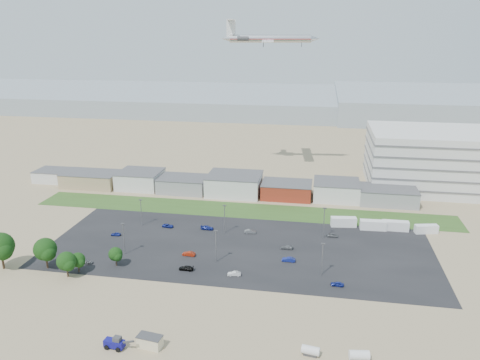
% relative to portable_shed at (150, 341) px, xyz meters
% --- Properties ---
extents(ground, '(700.00, 700.00, 0.00)m').
position_rel_portable_shed_xyz_m(ground, '(5.12, 31.79, -1.36)').
color(ground, '#978460').
rests_on(ground, ground).
extents(parking_lot, '(120.00, 50.00, 0.01)m').
position_rel_portable_shed_xyz_m(parking_lot, '(10.12, 51.79, -1.36)').
color(parking_lot, black).
rests_on(parking_lot, ground).
extents(grass_strip, '(160.00, 16.00, 0.02)m').
position_rel_portable_shed_xyz_m(grass_strip, '(5.12, 83.79, -1.35)').
color(grass_strip, '#31511E').
rests_on(grass_strip, ground).
extents(hills_backdrop, '(700.00, 200.00, 9.00)m').
position_rel_portable_shed_xyz_m(hills_backdrop, '(45.12, 346.79, 3.14)').
color(hills_backdrop, gray).
rests_on(hills_backdrop, ground).
extents(building_row, '(170.00, 20.00, 8.00)m').
position_rel_portable_shed_xyz_m(building_row, '(-11.88, 102.79, 2.64)').
color(building_row, silver).
rests_on(building_row, ground).
extents(parking_garage, '(80.00, 40.00, 25.00)m').
position_rel_portable_shed_xyz_m(parking_garage, '(95.12, 126.79, 11.14)').
color(parking_garage, silver).
rests_on(parking_garage, ground).
extents(portable_shed, '(5.76, 3.55, 2.73)m').
position_rel_portable_shed_xyz_m(portable_shed, '(0.00, 0.00, 0.00)').
color(portable_shed, beige).
rests_on(portable_shed, ground).
extents(telehandler, '(7.25, 3.09, 2.93)m').
position_rel_portable_shed_xyz_m(telehandler, '(-7.35, -1.67, 0.10)').
color(telehandler, navy).
rests_on(telehandler, ground).
extents(storage_tank_nw, '(3.97, 2.43, 2.24)m').
position_rel_portable_shed_xyz_m(storage_tank_nw, '(33.98, 3.33, -0.24)').
color(storage_tank_nw, silver).
rests_on(storage_tank_nw, ground).
extents(storage_tank_ne, '(4.32, 2.58, 2.45)m').
position_rel_portable_shed_xyz_m(storage_tank_ne, '(43.86, 3.38, -0.14)').
color(storage_tank_ne, silver).
rests_on(storage_tank_ne, ground).
extents(box_trailer_a, '(9.02, 3.82, 3.28)m').
position_rel_portable_shed_xyz_m(box_trailer_a, '(43.14, 74.64, 0.28)').
color(box_trailer_a, silver).
rests_on(box_trailer_a, ground).
extents(box_trailer_b, '(8.89, 3.09, 3.30)m').
position_rel_portable_shed_xyz_m(box_trailer_b, '(53.01, 73.44, 0.29)').
color(box_trailer_b, silver).
rests_on(box_trailer_b, ground).
extents(box_trailer_c, '(8.76, 2.79, 3.28)m').
position_rel_portable_shed_xyz_m(box_trailer_c, '(60.49, 74.22, 0.28)').
color(box_trailer_c, silver).
rests_on(box_trailer_c, ground).
extents(box_trailer_d, '(7.95, 4.00, 2.86)m').
position_rel_portable_shed_xyz_m(box_trailer_d, '(70.41, 73.56, 0.06)').
color(box_trailer_d, silver).
rests_on(box_trailer_d, ground).
extents(tree_far_left, '(8.24, 8.24, 12.36)m').
position_rel_portable_shed_xyz_m(tree_far_left, '(-53.72, 26.22, 4.82)').
color(tree_far_left, black).
rests_on(tree_far_left, ground).
extents(tree_left, '(6.93, 6.93, 10.40)m').
position_rel_portable_shed_xyz_m(tree_left, '(-41.58, 28.68, 3.84)').
color(tree_left, black).
rests_on(tree_left, ground).
extents(tree_mid, '(5.60, 5.60, 8.40)m').
position_rel_portable_shed_xyz_m(tree_mid, '(-33.16, 24.99, 2.84)').
color(tree_mid, black).
rests_on(tree_mid, ground).
extents(tree_right, '(4.44, 4.44, 6.66)m').
position_rel_portable_shed_xyz_m(tree_right, '(-31.50, 28.03, 1.97)').
color(tree_right, black).
rests_on(tree_right, ground).
extents(tree_near, '(4.31, 4.31, 6.47)m').
position_rel_portable_shed_xyz_m(tree_near, '(-22.71, 33.46, 1.87)').
color(tree_near, black).
rests_on(tree_near, ground).
extents(lightpole_front_l, '(1.18, 0.49, 10.04)m').
position_rel_portable_shed_xyz_m(lightpole_front_l, '(-23.29, 41.05, 3.66)').
color(lightpole_front_l, slate).
rests_on(lightpole_front_l, ground).
extents(lightpole_front_m, '(1.17, 0.49, 9.96)m').
position_rel_portable_shed_xyz_m(lightpole_front_m, '(5.23, 40.99, 3.62)').
color(lightpole_front_m, slate).
rests_on(lightpole_front_m, ground).
extents(lightpole_front_r, '(1.13, 0.47, 9.60)m').
position_rel_portable_shed_xyz_m(lightpole_front_r, '(35.91, 38.29, 3.44)').
color(lightpole_front_r, slate).
rests_on(lightpole_front_r, ground).
extents(lightpole_back_l, '(1.12, 0.47, 9.50)m').
position_rel_portable_shed_xyz_m(lightpole_back_l, '(-26.55, 63.42, 3.39)').
color(lightpole_back_l, slate).
rests_on(lightpole_back_l, ground).
extents(lightpole_back_m, '(1.16, 0.48, 9.86)m').
position_rel_portable_shed_xyz_m(lightpole_back_m, '(3.43, 62.02, 3.56)').
color(lightpole_back_m, slate).
rests_on(lightpole_back_m, ground).
extents(lightpole_back_r, '(1.24, 0.52, 10.58)m').
position_rel_portable_shed_xyz_m(lightpole_back_r, '(36.22, 63.35, 3.93)').
color(lightpole_back_r, slate).
rests_on(lightpole_back_r, ground).
extents(airliner, '(47.27, 34.76, 13.09)m').
position_rel_portable_shed_xyz_m(airliner, '(9.16, 137.47, 60.86)').
color(airliner, silver).
extents(parked_car_1, '(4.01, 1.42, 1.32)m').
position_rel_portable_shed_xyz_m(parked_car_1, '(26.27, 44.72, -0.70)').
color(parked_car_1, navy).
rests_on(parked_car_1, ground).
extents(parked_car_2, '(3.57, 1.66, 1.18)m').
position_rel_portable_shed_xyz_m(parked_car_2, '(40.12, 32.90, -0.77)').
color(parked_car_2, navy).
rests_on(parked_car_2, ground).
extents(parked_car_3, '(4.32, 1.87, 1.24)m').
position_rel_portable_shed_xyz_m(parked_car_3, '(-2.02, 34.38, -0.74)').
color(parked_car_3, black).
rests_on(parked_car_3, ground).
extents(parked_car_4, '(4.06, 1.66, 1.31)m').
position_rel_portable_shed_xyz_m(parked_car_4, '(-3.76, 43.23, -0.71)').
color(parked_car_4, maroon).
rests_on(parked_car_4, ground).
extents(parked_car_5, '(3.29, 1.49, 1.10)m').
position_rel_portable_shed_xyz_m(parked_car_5, '(-31.82, 53.33, -0.82)').
color(parked_car_5, navy).
rests_on(parked_car_5, ground).
extents(parked_car_6, '(4.48, 1.89, 1.29)m').
position_rel_portable_shed_xyz_m(parked_car_6, '(-3.07, 63.57, -0.72)').
color(parked_car_6, navy).
rests_on(parked_car_6, ground).
extents(parked_car_8, '(3.62, 1.53, 1.22)m').
position_rel_portable_shed_xyz_m(parked_car_8, '(39.33, 64.71, -0.75)').
color(parked_car_8, '#595B5E').
rests_on(parked_car_8, ground).
extents(parked_car_9, '(4.10, 2.25, 1.09)m').
position_rel_portable_shed_xyz_m(parked_car_9, '(-16.98, 63.13, -0.82)').
color(parked_car_9, navy).
rests_on(parked_car_9, ground).
extents(parked_car_10, '(3.84, 1.65, 1.10)m').
position_rel_portable_shed_xyz_m(parked_car_10, '(-31.88, 33.26, -0.81)').
color(parked_car_10, '#595B5E').
rests_on(parked_car_10, ground).
extents(parked_car_11, '(4.01, 1.79, 1.28)m').
position_rel_portable_shed_xyz_m(parked_car_11, '(12.01, 62.99, -0.72)').
color(parked_car_11, '#595B5E').
rests_on(parked_car_11, ground).
extents(parked_car_12, '(3.86, 1.58, 1.12)m').
position_rel_portable_shed_xyz_m(parked_car_12, '(25.04, 53.03, -0.80)').
color(parked_car_12, '#595B5E').
rests_on(parked_car_12, ground).
extents(parked_car_13, '(3.84, 1.76, 1.22)m').
position_rel_portable_shed_xyz_m(parked_car_13, '(12.04, 33.59, -0.75)').
color(parked_car_13, silver).
rests_on(parked_car_13, ground).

